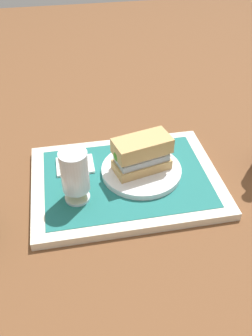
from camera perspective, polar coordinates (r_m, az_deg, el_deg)
ground_plane at (r=0.87m, az=0.00°, el=-2.53°), size 3.00×3.00×0.00m
tray at (r=0.87m, az=0.00°, el=-2.04°), size 0.44×0.32×0.02m
placemat at (r=0.86m, az=0.00°, el=-1.51°), size 0.38×0.27×0.00m
plate at (r=0.87m, az=2.41°, el=-0.39°), size 0.19×0.19×0.01m
sandwich at (r=0.83m, az=2.29°, el=2.18°), size 0.14×0.09×0.08m
beer_glass at (r=0.77m, az=-8.01°, el=-0.97°), size 0.06×0.06×0.12m
napkin_folded at (r=0.90m, az=-7.98°, el=0.43°), size 0.09×0.07×0.01m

